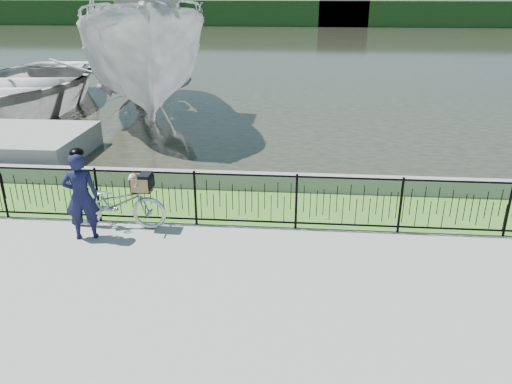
# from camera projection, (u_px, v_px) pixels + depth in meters

# --- Properties ---
(ground) EXTENTS (120.00, 120.00, 0.00)m
(ground) POSITION_uv_depth(u_px,v_px,m) (236.00, 267.00, 8.56)
(ground) COLOR gray
(ground) RESTS_ON ground
(grass_strip) EXTENTS (60.00, 2.00, 0.01)m
(grass_strip) POSITION_uv_depth(u_px,v_px,m) (250.00, 206.00, 10.95)
(grass_strip) COLOR #407324
(grass_strip) RESTS_ON ground
(water) EXTENTS (120.00, 120.00, 0.00)m
(water) POSITION_uv_depth(u_px,v_px,m) (288.00, 49.00, 38.97)
(water) COLOR #28291E
(water) RESTS_ON ground
(quay_wall) EXTENTS (60.00, 0.30, 0.40)m
(quay_wall) POSITION_uv_depth(u_px,v_px,m) (255.00, 181.00, 11.80)
(quay_wall) COLOR gray
(quay_wall) RESTS_ON ground
(fence) EXTENTS (14.00, 0.06, 1.15)m
(fence) POSITION_uv_depth(u_px,v_px,m) (245.00, 200.00, 9.81)
(fence) COLOR black
(fence) RESTS_ON ground
(far_treeline) EXTENTS (120.00, 6.00, 3.00)m
(far_treeline) POSITION_uv_depth(u_px,v_px,m) (294.00, 13.00, 63.29)
(far_treeline) COLOR #21441A
(far_treeline) RESTS_ON ground
(far_building_left) EXTENTS (8.00, 4.00, 4.00)m
(far_building_left) POSITION_uv_depth(u_px,v_px,m) (151.00, 9.00, 62.70)
(far_building_left) COLOR #AC9C8A
(far_building_left) RESTS_ON ground
(far_building_right) EXTENTS (6.00, 3.00, 3.20)m
(far_building_right) POSITION_uv_depth(u_px,v_px,m) (343.00, 13.00, 61.38)
(far_building_right) COLOR #AC9C8A
(far_building_right) RESTS_ON ground
(bicycle_rig) EXTENTS (1.98, 0.69, 1.17)m
(bicycle_rig) POSITION_uv_depth(u_px,v_px,m) (117.00, 202.00, 9.81)
(bicycle_rig) COLOR #ACB2B8
(bicycle_rig) RESTS_ON ground
(cyclist) EXTENTS (0.71, 0.57, 1.78)m
(cyclist) POSITION_uv_depth(u_px,v_px,m) (81.00, 195.00, 9.25)
(cyclist) COLOR black
(cyclist) RESTS_ON ground
(boat_near) EXTENTS (7.69, 11.80, 6.07)m
(boat_near) POSITION_uv_depth(u_px,v_px,m) (144.00, 54.00, 18.10)
(boat_near) COLOR #B6B6B6
(boat_near) RESTS_ON water
(boat_far) EXTENTS (7.86, 10.23, 1.97)m
(boat_far) POSITION_uv_depth(u_px,v_px,m) (26.00, 84.00, 19.41)
(boat_far) COLOR #B6B6B6
(boat_far) RESTS_ON water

